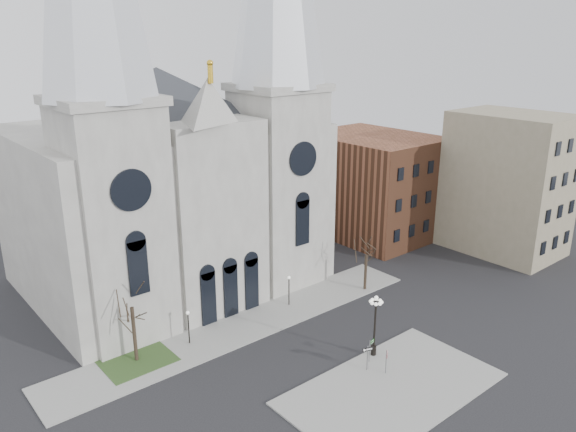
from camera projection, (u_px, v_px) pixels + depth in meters
ground at (322, 375)px, 47.11m from camera, size 160.00×160.00×0.00m
sidewalk_near at (392, 388)px, 45.28m from camera, size 18.00×10.00×0.14m
sidewalk_far at (246, 325)px, 55.11m from camera, size 40.00×6.00×0.14m
grass_patch at (137, 360)px, 49.12m from camera, size 6.00×5.00×0.18m
cathedral at (174, 123)px, 58.04m from camera, size 33.00×26.66×54.00m
bg_building_brick at (371, 184)px, 79.28m from camera, size 14.00×18.00×14.00m
bg_building_tan at (507, 184)px, 71.88m from camera, size 10.00×14.00×18.00m
tree_left at (131, 304)px, 47.41m from camera, size 3.20×3.20×7.50m
tree_right at (366, 253)px, 61.44m from camera, size 3.20×3.20×6.00m
ped_lamp_left at (188, 322)px, 51.11m from camera, size 0.32×0.32×3.26m
ped_lamp_right at (289, 286)px, 58.43m from camera, size 0.32×0.32×3.26m
stop_sign at (386, 356)px, 46.68m from camera, size 0.74×0.35×2.23m
globe_lamp at (375, 318)px, 48.79m from camera, size 1.35×1.35×5.76m
one_way_sign at (368, 354)px, 47.20m from camera, size 0.95×0.37×2.27m
street_name_sign at (370, 349)px, 48.52m from camera, size 0.66×0.18×2.08m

